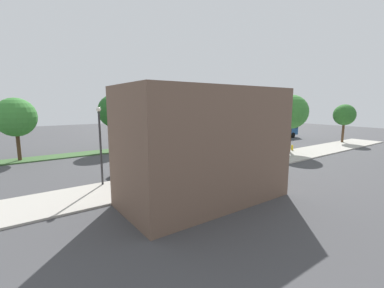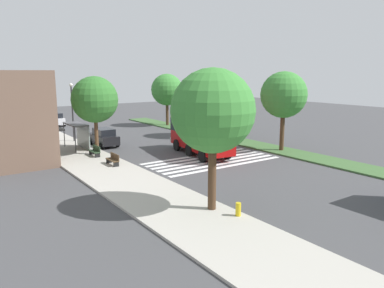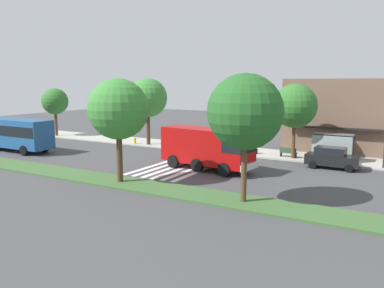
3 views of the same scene
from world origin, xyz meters
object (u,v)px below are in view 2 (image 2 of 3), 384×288
object	(u,v)px
median_tree_far_west	(284,95)
fire_truck	(199,133)
bench_near_shelter	(95,151)
bench_west_of_shelter	(113,159)
fire_hydrant	(238,209)
sidewalk_tree_west	(213,111)
parked_car_mid	(55,119)
median_tree_center	(167,90)
bus_stop_shelter	(79,131)
parked_car_west	(103,137)
sidewalk_tree_center	(95,100)
street_lamp	(72,107)
median_tree_west	(219,89)

from	to	relation	value
median_tree_far_west	fire_truck	bearing A→B (deg)	63.95
bench_near_shelter	bench_west_of_shelter	xyz separation A→B (m)	(-3.95, 0.00, 0.00)
median_tree_far_west	bench_west_of_shelter	bearing A→B (deg)	76.45
median_tree_far_west	fire_hydrant	bearing A→B (deg)	124.82
bench_west_of_shelter	sidewalk_tree_west	bearing A→B (deg)	-178.08
parked_car_mid	median_tree_center	world-z (taller)	median_tree_center
parked_car_mid	bench_near_shelter	size ratio (longest dim) A/B	2.70
bench_west_of_shelter	median_tree_center	size ratio (longest dim) A/B	0.23
bus_stop_shelter	fire_hydrant	world-z (taller)	bus_stop_shelter
sidewalk_tree_west	bench_near_shelter	bearing A→B (deg)	1.45
fire_truck	parked_car_west	size ratio (longest dim) A/B	1.96
bus_stop_shelter	sidewalk_tree_center	xyz separation A→B (m)	(-3.43, -0.40, 3.15)
median_tree_center	street_lamp	bearing A→B (deg)	108.30
sidewalk_tree_west	parked_car_mid	bearing A→B (deg)	-3.26
parked_car_west	parked_car_mid	bearing A→B (deg)	-0.22
sidewalk_tree_center	median_tree_west	bearing A→B (deg)	-84.97
street_lamp	median_tree_west	size ratio (longest dim) A/B	0.80
parked_car_mid	bench_west_of_shelter	bearing A→B (deg)	175.99
parked_car_mid	fire_hydrant	bearing A→B (deg)	179.23
sidewalk_tree_center	fire_hydrant	world-z (taller)	sidewalk_tree_center
parked_car_west	bench_west_of_shelter	bearing A→B (deg)	162.66
parked_car_mid	fire_truck	bearing A→B (deg)	-166.24
median_tree_west	parked_car_mid	bearing A→B (deg)	32.05
sidewalk_tree_west	median_tree_far_west	distance (m)	17.30
bench_west_of_shelter	fire_hydrant	distance (m)	13.86
street_lamp	median_tree_far_west	xyz separation A→B (m)	(-16.01, -14.64, 1.57)
bench_near_shelter	median_tree_far_west	distance (m)	17.89
bench_west_of_shelter	street_lamp	distance (m)	12.72
bus_stop_shelter	bench_near_shelter	xyz separation A→B (m)	(-4.00, 0.01, -1.30)
street_lamp	median_tree_center	distance (m)	15.47
median_tree_far_west	median_tree_center	xyz separation A→B (m)	(20.85, -0.00, -0.32)
median_tree_center	fire_hydrant	distance (m)	34.50
bench_west_of_shelter	sidewalk_tree_west	size ratio (longest dim) A/B	0.21
median_tree_center	fire_truck	bearing A→B (deg)	157.68
parked_car_mid	street_lamp	size ratio (longest dim) A/B	0.70
fire_truck	sidewalk_tree_west	size ratio (longest dim) A/B	1.13
parked_car_west	median_tree_west	distance (m)	13.88
bench_near_shelter	median_tree_center	xyz separation A→B (m)	(13.18, -15.45, 4.42)
street_lamp	bench_west_of_shelter	bearing A→B (deg)	176.23
bench_near_shelter	median_tree_west	size ratio (longest dim) A/B	0.21
parked_car_mid	bench_west_of_shelter	world-z (taller)	parked_car_mid
fire_truck	parked_car_mid	xyz separation A→B (m)	(26.60, 5.71, -1.04)
parked_car_west	median_tree_far_west	bearing A→B (deg)	-133.77
street_lamp	fire_hydrant	xyz separation A→B (m)	(-26.12, -0.10, -3.27)
bus_stop_shelter	bench_west_of_shelter	xyz separation A→B (m)	(-7.95, 0.01, -1.30)
sidewalk_tree_west	median_tree_center	xyz separation A→B (m)	(29.39, -15.04, -0.43)
bench_near_shelter	street_lamp	world-z (taller)	street_lamp
fire_truck	bench_west_of_shelter	distance (m)	8.44
street_lamp	fire_hydrant	size ratio (longest dim) A/B	8.76
bench_near_shelter	median_tree_center	bearing A→B (deg)	-49.54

